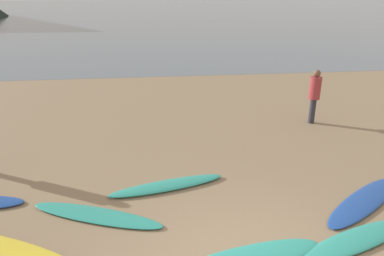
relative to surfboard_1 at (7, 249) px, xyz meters
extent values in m
cube|color=#8C7559|center=(3.72, 8.94, -0.13)|extent=(120.00, 120.00, 0.20)
cube|color=slate|center=(3.72, 61.70, -0.03)|extent=(140.00, 100.00, 0.01)
ellipsoid|color=yellow|center=(0.00, 0.00, 0.00)|extent=(2.62, 1.61, 0.07)
ellipsoid|color=teal|center=(1.30, 0.77, 0.00)|extent=(2.60, 1.45, 0.07)
ellipsoid|color=teal|center=(2.66, 1.66, 0.01)|extent=(2.52, 1.02, 0.10)
ellipsoid|color=teal|center=(5.69, -0.46, 0.00)|extent=(2.36, 1.24, 0.08)
ellipsoid|color=#1E479E|center=(6.46, 0.63, 0.00)|extent=(2.47, 1.96, 0.07)
cylinder|color=#2D2D38|center=(7.31, 5.03, 0.35)|extent=(0.19, 0.19, 0.77)
cylinder|color=#9E3338|center=(7.31, 5.03, 1.08)|extent=(0.34, 0.34, 0.67)
sphere|color=brown|center=(7.31, 5.03, 1.52)|extent=(0.22, 0.22, 0.22)
camera|label=1|loc=(2.39, -5.02, 3.94)|focal=33.95mm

